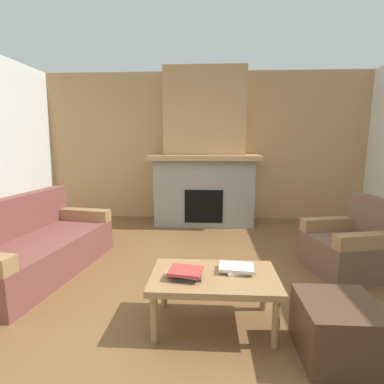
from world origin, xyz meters
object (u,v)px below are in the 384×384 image
object	(u,v)px
fireplace	(204,158)
armchair	(351,247)
couch	(35,248)
coffee_table	(214,281)

from	to	relation	value
fireplace	armchair	xyz separation A→B (m)	(1.70, -1.98, -0.87)
couch	armchair	bearing A→B (deg)	3.71
fireplace	couch	world-z (taller)	fireplace
fireplace	couch	bearing A→B (deg)	-130.03
fireplace	coffee_table	size ratio (longest dim) A/B	2.70
armchair	coffee_table	size ratio (longest dim) A/B	0.91
coffee_table	armchair	bearing A→B (deg)	34.57
couch	armchair	distance (m)	3.56
armchair	coffee_table	distance (m)	1.90
fireplace	armchair	world-z (taller)	fireplace
fireplace	armchair	size ratio (longest dim) A/B	2.96
couch	coffee_table	world-z (taller)	couch
fireplace	couch	xyz separation A→B (m)	(-1.86, -2.21, -0.88)
fireplace	armchair	bearing A→B (deg)	-49.39
couch	coffee_table	xyz separation A→B (m)	(1.99, -0.85, 0.09)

